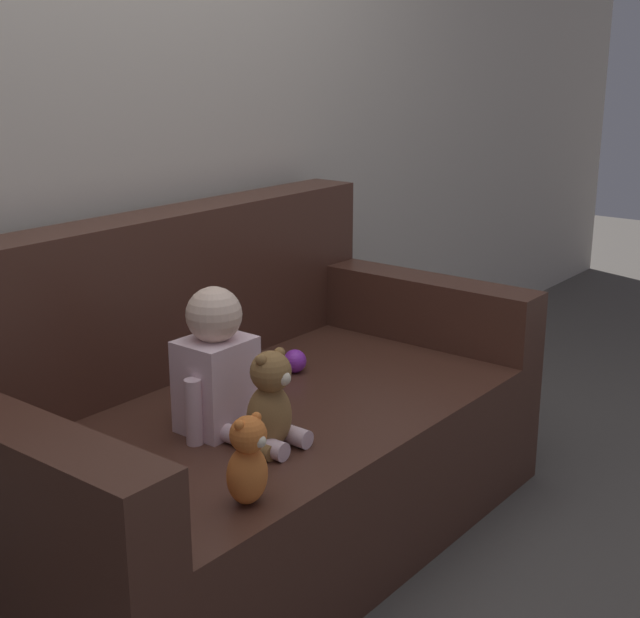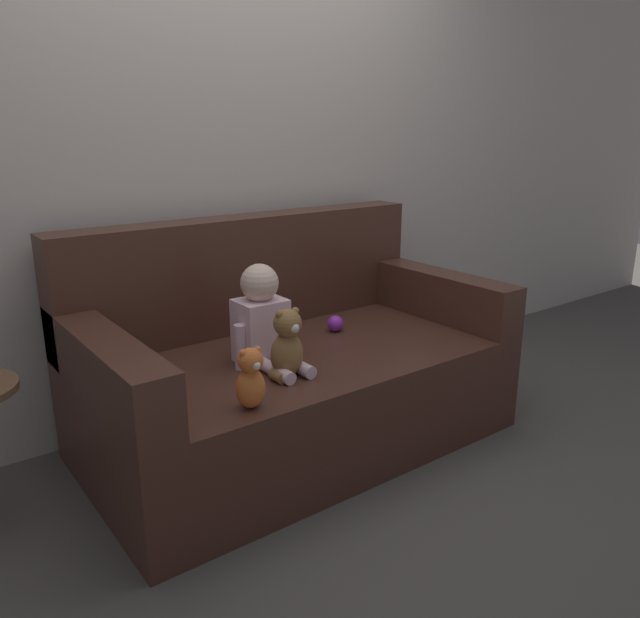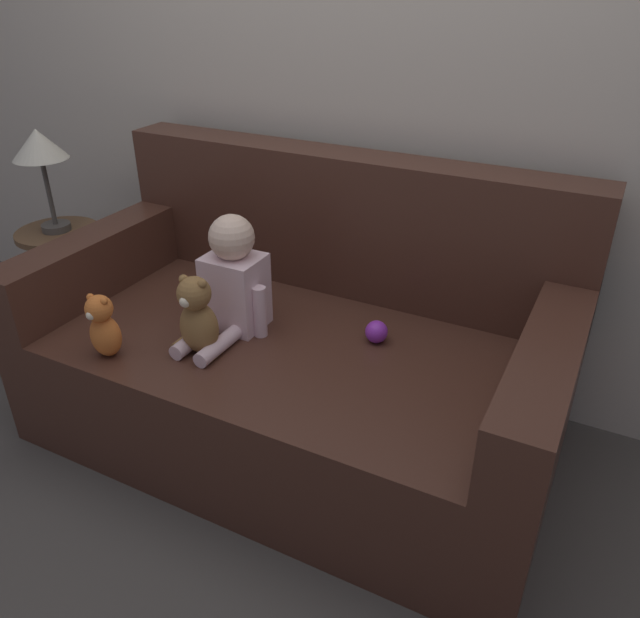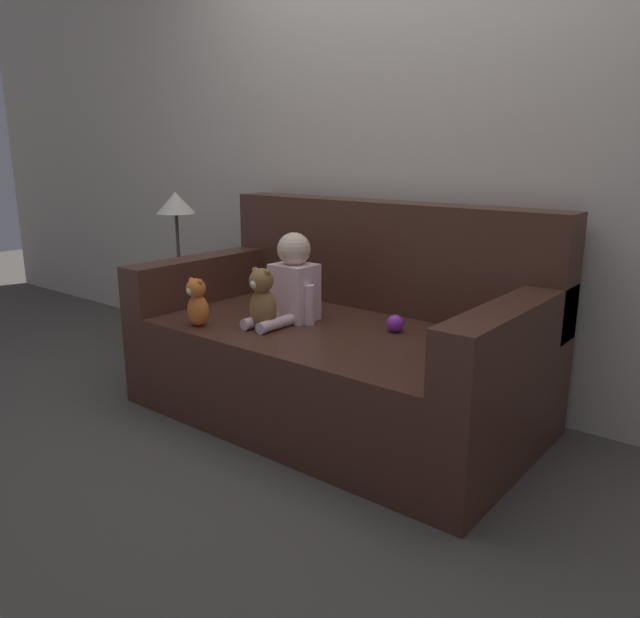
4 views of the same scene
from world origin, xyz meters
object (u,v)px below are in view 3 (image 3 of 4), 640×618
plush_toy_side (103,326)px  side_table (48,188)px  couch (303,352)px  person_baby (232,282)px  teddy_bear_brown (197,318)px  toy_ball (376,332)px

plush_toy_side → side_table: (-0.79, 0.53, 0.18)m
couch → person_baby: (-0.20, -0.12, 0.29)m
teddy_bear_brown → plush_toy_side: 0.29m
plush_toy_side → toy_ball: 0.87m
person_baby → couch: bearing=30.0°
person_baby → toy_ball: size_ratio=5.32×
plush_toy_side → side_table: 0.96m
person_baby → side_table: (-1.05, 0.19, 0.11)m
person_baby → teddy_bear_brown: (-0.01, -0.19, -0.04)m
plush_toy_side → toy_ball: (0.73, 0.47, -0.07)m
side_table → teddy_bear_brown: bearing=-20.1°
couch → teddy_bear_brown: size_ratio=6.65×
teddy_bear_brown → side_table: (-1.04, 0.38, 0.16)m
teddy_bear_brown → side_table: 1.12m
couch → person_baby: bearing=-150.0°
couch → side_table: bearing=176.5°
couch → toy_ball: (0.27, 0.02, 0.15)m
toy_ball → side_table: bearing=177.7°
couch → teddy_bear_brown: 0.44m
couch → plush_toy_side: couch is taller
person_baby → toy_ball: person_baby is taller
person_baby → plush_toy_side: 0.43m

